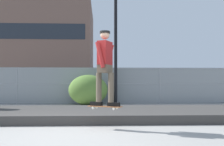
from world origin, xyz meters
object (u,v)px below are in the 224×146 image
object	(u,v)px
skateboard	(105,107)
street_lamp	(116,19)
skater	(105,63)
shrub_left	(88,90)
parked_car_near	(46,87)

from	to	relation	value
skateboard	street_lamp	xyz separation A→B (m)	(0.63, 6.67, 3.71)
skateboard	skater	world-z (taller)	skater
skater	shrub_left	size ratio (longest dim) A/B	0.92
skateboard	street_lamp	size ratio (longest dim) A/B	0.12
street_lamp	skateboard	bearing A→B (deg)	-95.41
skater	parked_car_near	bearing A→B (deg)	108.53
shrub_left	skater	bearing A→B (deg)	-83.90
parked_car_near	street_lamp	bearing A→B (deg)	-42.63
skateboard	shrub_left	distance (m)	6.61
parked_car_near	shrub_left	xyz separation A→B (m)	(2.81, -3.92, -0.11)
skater	skateboard	bearing A→B (deg)	-90.00
skateboard	parked_car_near	xyz separation A→B (m)	(-3.52, 10.49, 0.32)
parked_car_near	shrub_left	distance (m)	4.82
parked_car_near	skater	bearing A→B (deg)	-71.47
street_lamp	shrub_left	bearing A→B (deg)	-175.70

